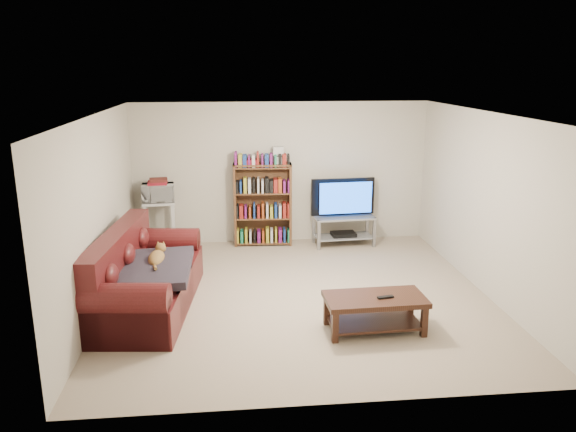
{
  "coord_description": "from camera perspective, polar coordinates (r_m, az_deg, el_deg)",
  "views": [
    {
      "loc": [
        -0.86,
        -6.91,
        2.97
      ],
      "look_at": [
        -0.1,
        0.4,
        1.0
      ],
      "focal_mm": 35.0,
      "sensor_mm": 36.0,
      "label": 1
    }
  ],
  "objects": [
    {
      "name": "ceiling",
      "position": [
        6.99,
        1.17,
        10.33
      ],
      "size": [
        5.0,
        5.0,
        0.0
      ],
      "primitive_type": "plane",
      "rotation": [
        3.14,
        0.0,
        0.0
      ],
      "color": "white",
      "rests_on": "ground"
    },
    {
      "name": "game_boxes",
      "position": [
        9.34,
        -13.13,
        3.31
      ],
      "size": [
        0.33,
        0.29,
        0.05
      ],
      "primitive_type": "cube",
      "rotation": [
        0.0,
        0.0,
        0.09
      ],
      "color": "maroon",
      "rests_on": "microwave"
    },
    {
      "name": "remote",
      "position": [
        6.53,
        9.87,
        -8.12
      ],
      "size": [
        0.19,
        0.09,
        0.02
      ],
      "primitive_type": "cube",
      "rotation": [
        0.0,
        0.0,
        0.18
      ],
      "color": "black",
      "rests_on": "coffee_table"
    },
    {
      "name": "coffee_table",
      "position": [
        6.6,
        8.8,
        -9.12
      ],
      "size": [
        1.17,
        0.61,
        0.42
      ],
      "rotation": [
        0.0,
        0.0,
        0.03
      ],
      "color": "#321B11",
      "rests_on": "floor"
    },
    {
      "name": "shelf_clutter",
      "position": [
        9.35,
        -2.03,
        5.98
      ],
      "size": [
        0.72,
        0.23,
        0.28
      ],
      "rotation": [
        0.0,
        0.0,
        -0.05
      ],
      "color": "silver",
      "rests_on": "bookshelf"
    },
    {
      "name": "bookshelf",
      "position": [
        9.49,
        -2.58,
        1.29
      ],
      "size": [
        0.98,
        0.35,
        1.4
      ],
      "rotation": [
        0.0,
        0.0,
        -0.05
      ],
      "color": "brown",
      "rests_on": "floor"
    },
    {
      "name": "microwave",
      "position": [
        9.38,
        -13.07,
        2.32
      ],
      "size": [
        0.54,
        0.39,
        0.28
      ],
      "primitive_type": "imported",
      "rotation": [
        0.0,
        0.0,
        0.09
      ],
      "color": "silver",
      "rests_on": "microwave_stand"
    },
    {
      "name": "microwave_stand",
      "position": [
        9.48,
        -12.91,
        -0.28
      ],
      "size": [
        0.55,
        0.42,
        0.83
      ],
      "rotation": [
        0.0,
        0.0,
        0.09
      ],
      "color": "silver",
      "rests_on": "floor"
    },
    {
      "name": "dvd_player",
      "position": [
        9.64,
        5.65,
        -1.84
      ],
      "size": [
        0.43,
        0.31,
        0.06
      ],
      "primitive_type": "cube",
      "rotation": [
        0.0,
        0.0,
        0.07
      ],
      "color": "black",
      "rests_on": "tv_stand"
    },
    {
      "name": "tv_stand",
      "position": [
        9.59,
        5.67,
        -0.96
      ],
      "size": [
        1.05,
        0.53,
        0.51
      ],
      "rotation": [
        0.0,
        0.0,
        0.07
      ],
      "color": "#999EA3",
      "rests_on": "floor"
    },
    {
      "name": "floor",
      "position": [
        7.57,
        1.08,
        -8.1
      ],
      "size": [
        5.0,
        5.0,
        0.0
      ],
      "primitive_type": "plane",
      "color": "tan",
      "rests_on": "ground"
    },
    {
      "name": "cat",
      "position": [
        7.24,
        -13.21,
        -4.21
      ],
      "size": [
        0.32,
        0.66,
        0.19
      ],
      "primitive_type": null,
      "rotation": [
        0.0,
        0.0,
        -0.1
      ],
      "color": "olive",
      "rests_on": "sofa"
    },
    {
      "name": "sofa",
      "position": [
        7.34,
        -14.64,
        -6.47
      ],
      "size": [
        1.23,
        2.42,
        1.0
      ],
      "rotation": [
        0.0,
        0.0,
        -0.1
      ],
      "color": "#4A1314",
      "rests_on": "floor"
    },
    {
      "name": "blanket",
      "position": [
        7.07,
        -13.56,
        -5.23
      ],
      "size": [
        0.92,
        1.19,
        0.19
      ],
      "primitive_type": "cube",
      "rotation": [
        0.05,
        -0.04,
        -0.02
      ],
      "color": "#2B252F",
      "rests_on": "sofa"
    },
    {
      "name": "wall_back",
      "position": [
        9.61,
        -0.7,
        4.39
      ],
      "size": [
        5.0,
        0.0,
        5.0
      ],
      "primitive_type": "plane",
      "rotation": [
        1.57,
        0.0,
        0.0
      ],
      "color": "beige",
      "rests_on": "ground"
    },
    {
      "name": "television",
      "position": [
        9.47,
        5.75,
        1.84
      ],
      "size": [
        1.1,
        0.22,
        0.63
      ],
      "primitive_type": "imported",
      "rotation": [
        0.0,
        0.0,
        3.21
      ],
      "color": "black",
      "rests_on": "tv_stand"
    },
    {
      "name": "wall_front",
      "position": [
        4.83,
        4.75,
        -6.54
      ],
      "size": [
        5.0,
        0.0,
        5.0
      ],
      "primitive_type": "plane",
      "rotation": [
        -1.57,
        0.0,
        0.0
      ],
      "color": "beige",
      "rests_on": "ground"
    },
    {
      "name": "wall_left",
      "position": [
        7.32,
        -18.7,
        0.21
      ],
      "size": [
        0.0,
        5.0,
        5.0
      ],
      "primitive_type": "plane",
      "rotation": [
        1.57,
        0.0,
        1.57
      ],
      "color": "beige",
      "rests_on": "ground"
    },
    {
      "name": "wall_right",
      "position": [
        7.88,
        19.48,
        1.16
      ],
      "size": [
        0.0,
        5.0,
        5.0
      ],
      "primitive_type": "plane",
      "rotation": [
        1.57,
        0.0,
        -1.57
      ],
      "color": "beige",
      "rests_on": "ground"
    }
  ]
}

